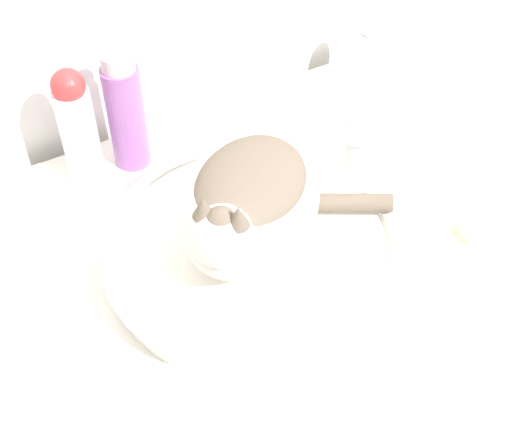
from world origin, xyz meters
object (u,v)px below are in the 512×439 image
(cat, at_px, (250,202))
(faucet, at_px, (356,133))
(deodorant_stick, at_px, (370,49))
(soap_bar, at_px, (481,224))
(mouthwash_bottle, at_px, (126,112))
(lotion_bottle_white, at_px, (78,127))

(cat, height_order, faucet, cat)
(deodorant_stick, height_order, soap_bar, deodorant_stick)
(mouthwash_bottle, relative_size, soap_bar, 2.75)
(mouthwash_bottle, bearing_deg, soap_bar, -46.13)
(cat, xyz_separation_m, soap_bar, (0.34, -0.11, -0.12))
(cat, xyz_separation_m, faucet, (0.24, 0.09, -0.04))
(lotion_bottle_white, height_order, deodorant_stick, lotion_bottle_white)
(faucet, xyz_separation_m, deodorant_stick, (0.18, 0.21, -0.02))
(mouthwash_bottle, distance_m, soap_bar, 0.58)
(soap_bar, bearing_deg, cat, 161.30)
(cat, xyz_separation_m, lotion_bottle_white, (-0.14, 0.30, -0.03))
(lotion_bottle_white, distance_m, soap_bar, 0.64)
(lotion_bottle_white, distance_m, deodorant_stick, 0.57)
(lotion_bottle_white, height_order, soap_bar, lotion_bottle_white)
(mouthwash_bottle, bearing_deg, lotion_bottle_white, -180.00)
(faucet, distance_m, soap_bar, 0.24)
(deodorant_stick, distance_m, soap_bar, 0.43)
(faucet, relative_size, mouthwash_bottle, 0.71)
(mouthwash_bottle, bearing_deg, cat, -78.95)
(deodorant_stick, bearing_deg, soap_bar, -101.75)
(cat, height_order, lotion_bottle_white, cat)
(cat, height_order, deodorant_stick, cat)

